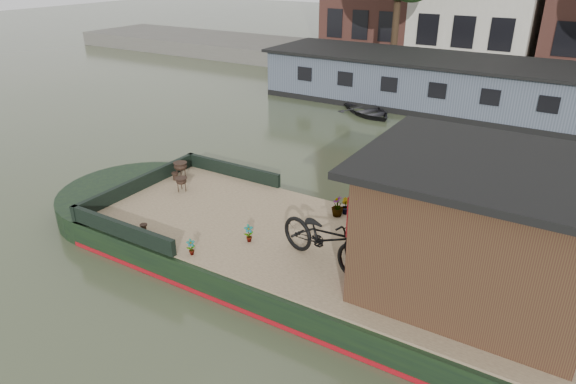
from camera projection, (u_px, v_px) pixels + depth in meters
The scene contains 17 objects.
ground at pixel (354, 282), 10.39m from camera, with size 120.00×120.00×0.00m, color #2F3924.
houseboat_hull at pixel (297, 252), 10.91m from camera, with size 14.01×4.02×0.60m.
houseboat_deck at pixel (356, 255), 10.13m from camera, with size 11.80×3.80×0.05m, color #9A845F.
bow_bulwark at pixel (165, 191), 12.44m from camera, with size 3.00×4.00×0.35m.
cabin at pixel (479, 227), 8.57m from camera, with size 4.00×3.50×2.42m.
bicycle at pixel (325, 238), 9.59m from camera, with size 0.74×2.14×1.12m, color black.
potted_plant_a at pixel (249, 233), 10.49m from camera, with size 0.20×0.14×0.38m, color brown.
potted_plant_b at pixel (345, 206), 11.65m from camera, with size 0.21×0.17×0.38m, color brown.
potted_plant_d at pixel (337, 206), 11.52m from camera, with size 0.27×0.27×0.48m, color brown.
potted_plant_e at pixel (191, 247), 10.03m from camera, with size 0.18×0.12×0.34m, color #9E332E.
brazier_front at pixel (182, 184), 12.77m from camera, with size 0.33×0.33×0.36m, color black, non-canonical shape.
brazier_rear at pixel (181, 170), 13.57m from camera, with size 0.38×0.38×0.41m, color black, non-canonical shape.
bollard_port at pixel (175, 176), 13.44m from camera, with size 0.18×0.18×0.20m, color black.
bollard_stbd at pixel (144, 228), 10.90m from camera, with size 0.16×0.16×0.18m, color black.
dinghy at pixel (368, 108), 21.22m from camera, with size 1.92×2.68×0.56m, color black.
far_houseboat at pixel (500, 92), 20.84m from camera, with size 20.40×4.40×2.11m.
quay at pixel (524, 76), 26.09m from camera, with size 60.00×6.00×0.90m, color #47443F.
Camera 1 is at (3.37, -8.10, 6.01)m, focal length 32.00 mm.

